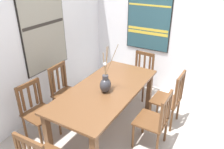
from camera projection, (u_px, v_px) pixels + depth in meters
The scene contains 12 objects.
ground_plane at pixel (137, 146), 3.28m from camera, with size 6.40×6.40×0.03m, color #B2A89E.
wall_back at pixel (33, 38), 3.51m from camera, with size 6.40×0.12×2.70m, color silver.
wall_side at pixel (181, 27), 4.12m from camera, with size 0.12×6.40×2.70m, color silver.
dining_table at pixel (106, 94), 3.33m from camera, with size 1.91×0.90×0.75m.
centerpiece_vase at pixel (105, 84), 3.14m from camera, with size 0.23×0.24×0.71m.
chair_0 at pixel (169, 99), 3.55m from camera, with size 0.43×0.43×0.94m.
chair_1 at pixel (155, 120), 3.08m from camera, with size 0.42×0.42×0.90m.
chair_2 at pixel (38, 111), 3.28m from camera, with size 0.45×0.45×0.89m.
chair_3 at pixel (66, 91), 3.76m from camera, with size 0.44×0.44×0.93m.
chair_5 at pixel (141, 74), 4.39m from camera, with size 0.45×0.45×0.87m.
painting_on_back_wall at pixel (45, 34), 3.60m from camera, with size 0.92×0.05×1.23m.
painting_on_side_wall at pixel (149, 20), 4.32m from camera, with size 0.05×0.89×1.19m.
Camera 1 is at (-2.32, -0.91, 2.40)m, focal length 35.61 mm.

